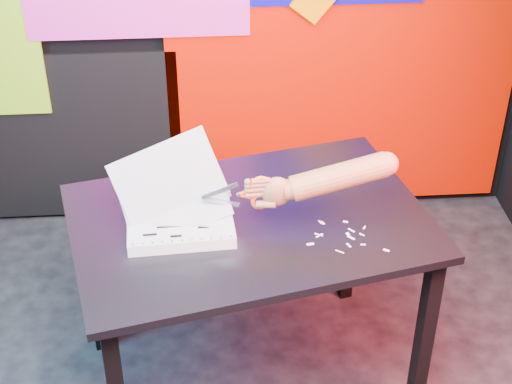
{
  "coord_description": "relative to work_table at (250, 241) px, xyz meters",
  "views": [
    {
      "loc": [
        0.02,
        -1.75,
        2.29
      ],
      "look_at": [
        0.17,
        0.34,
        0.87
      ],
      "focal_mm": 55.0,
      "sensor_mm": 36.0,
      "label": 1
    }
  ],
  "objects": [
    {
      "name": "scissors",
      "position": [
        0.02,
        -0.04,
        0.22
      ],
      "size": [
        0.22,
        0.02,
        0.13
      ],
      "rotation": [
        0.0,
        0.0,
        0.07
      ],
      "color": "silver",
      "rests_on": "printout_stack"
    },
    {
      "name": "backdrop",
      "position": [
        -0.09,
        1.1,
        0.3
      ],
      "size": [
        2.88,
        0.05,
        2.08
      ],
      "color": "#BF0F00",
      "rests_on": "ground"
    },
    {
      "name": "paper_clippings",
      "position": [
        0.29,
        -0.12,
        0.09
      ],
      "size": [
        0.26,
        0.18,
        0.0
      ],
      "color": "silver",
      "rests_on": "work_table"
    },
    {
      "name": "room",
      "position": [
        -0.15,
        -0.36,
        0.69
      ],
      "size": [
        3.01,
        3.01,
        2.71
      ],
      "color": "black",
      "rests_on": "ground"
    },
    {
      "name": "hand_forearm",
      "position": [
        0.25,
        -0.02,
        0.25
      ],
      "size": [
        0.49,
        0.11,
        0.17
      ],
      "rotation": [
        0.0,
        0.0,
        0.07
      ],
      "color": "#A36737",
      "rests_on": "work_table"
    },
    {
      "name": "printout_stack",
      "position": [
        -0.23,
        -0.04,
        0.12
      ],
      "size": [
        0.41,
        0.27,
        0.33
      ],
      "rotation": [
        0.0,
        0.0,
        0.06
      ],
      "color": "white",
      "rests_on": "work_table"
    },
    {
      "name": "work_table",
      "position": [
        0.0,
        0.0,
        0.0
      ],
      "size": [
        1.32,
        1.03,
        0.75
      ],
      "rotation": [
        0.0,
        0.0,
        0.23
      ],
      "color": "black",
      "rests_on": "ground"
    }
  ]
}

